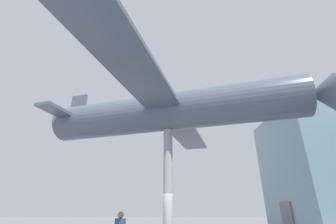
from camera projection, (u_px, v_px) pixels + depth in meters
name	position (u px, v px, depth m)	size (l,w,h in m)	color
support_pylon_central	(168.00, 185.00, 11.19)	(0.48, 0.48, 5.81)	#999EA3
suspended_airplane	(172.00, 111.00, 12.67)	(17.38, 15.52, 3.04)	#4C5666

